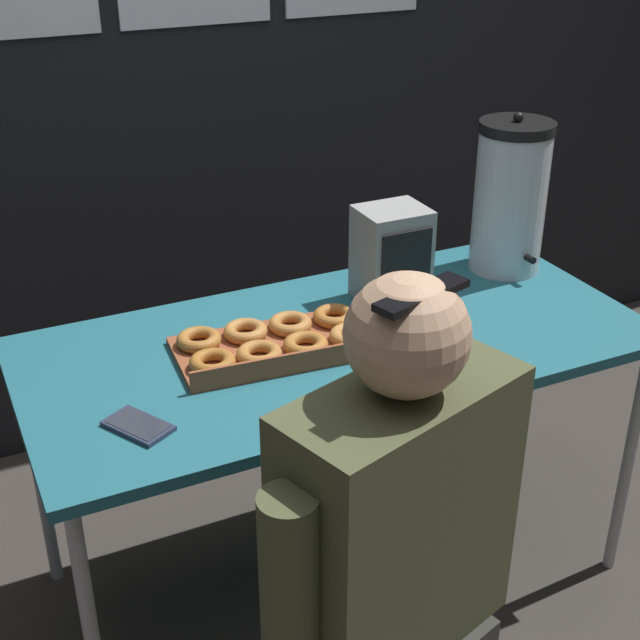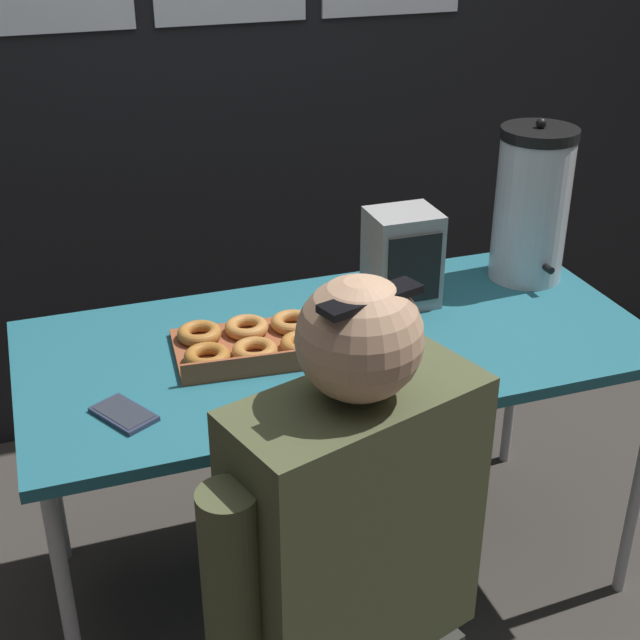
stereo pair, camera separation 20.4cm
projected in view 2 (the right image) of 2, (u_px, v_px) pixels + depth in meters
ground_plane at (336, 571)px, 2.44m from camera, size 12.00×12.00×0.00m
back_wall at (227, 16)px, 2.65m from camera, size 6.00×0.11×2.63m
folding_table at (338, 357)px, 2.13m from camera, size 1.48×0.70×0.72m
donut_box at (275, 340)px, 2.06m from camera, size 0.48×0.28×0.05m
coffee_urn at (532, 205)px, 2.33m from camera, size 0.20×0.23×0.44m
cell_phone at (124, 414)px, 1.81m from camera, size 0.14×0.16×0.01m
space_heater at (402, 258)px, 2.23m from camera, size 0.17×0.15×0.24m
person_seated at (353, 600)px, 1.58m from camera, size 0.56×0.33×1.19m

